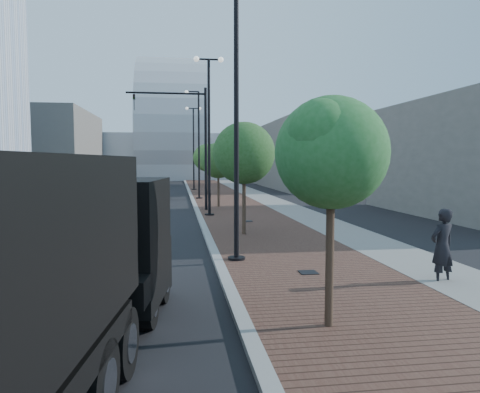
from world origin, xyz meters
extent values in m
cube|color=#4C2D23|center=(3.50, 40.00, 0.06)|extent=(7.00, 140.00, 0.12)
cube|color=slate|center=(6.20, 40.00, 0.07)|extent=(2.40, 140.00, 0.13)
cube|color=gray|center=(0.00, 40.00, 0.07)|extent=(0.30, 140.00, 0.14)
cube|color=slate|center=(-13.00, 40.00, 0.06)|extent=(4.00, 140.00, 0.12)
cube|color=black|center=(-2.81, 5.37, 1.65)|extent=(2.73, 2.82, 2.53)
cube|color=black|center=(-2.62, 6.86, 0.83)|extent=(2.38, 0.78, 1.26)
cube|color=black|center=(-3.01, 3.89, 1.02)|extent=(2.51, 1.08, 0.49)
cube|color=black|center=(-3.13, 2.93, 2.38)|extent=(2.43, 0.43, 1.94)
cylinder|color=black|center=(-3.90, 4.91, 0.53)|extent=(0.43, 1.10, 1.07)
cylinder|color=silver|center=(-3.90, 4.91, 0.53)|extent=(0.40, 0.62, 0.58)
cylinder|color=black|center=(-1.88, 4.65, 0.53)|extent=(0.43, 1.10, 1.07)
cylinder|color=silver|center=(-1.88, 4.65, 0.53)|extent=(0.40, 0.62, 0.58)
cylinder|color=black|center=(-3.70, 6.50, 0.53)|extent=(0.43, 1.10, 1.07)
cylinder|color=silver|center=(-3.70, 6.50, 0.53)|extent=(0.40, 0.62, 0.58)
cylinder|color=black|center=(-1.67, 6.23, 0.53)|extent=(0.43, 1.10, 1.07)
cylinder|color=silver|center=(-1.67, 6.23, 0.53)|extent=(0.40, 0.62, 0.58)
cylinder|color=black|center=(-2.29, 1.47, 0.53)|extent=(0.43, 1.10, 1.07)
cylinder|color=silver|center=(-2.29, 1.47, 0.53)|extent=(0.40, 0.62, 0.58)
cylinder|color=black|center=(-2.13, 2.66, 0.53)|extent=(0.43, 1.10, 1.07)
cylinder|color=silver|center=(-2.13, 2.66, 0.53)|extent=(0.40, 0.62, 0.58)
imported|color=silver|center=(-4.56, 9.11, 0.78)|extent=(3.00, 5.04, 1.57)
imported|color=black|center=(-7.05, 34.74, 0.70)|extent=(3.02, 5.34, 1.41)
imported|color=black|center=(-3.58, 34.89, 0.76)|extent=(2.16, 5.24, 1.52)
imported|color=black|center=(5.67, 6.72, 1.02)|extent=(0.86, 0.69, 2.05)
cylinder|color=black|center=(0.60, 10.00, 0.10)|extent=(0.56, 0.56, 0.20)
cylinder|color=black|center=(0.60, 10.00, 4.62)|extent=(0.16, 0.16, 9.00)
cylinder|color=black|center=(0.60, 22.00, 0.10)|extent=(0.56, 0.56, 0.20)
cylinder|color=black|center=(0.60, 22.00, 4.62)|extent=(0.16, 0.16, 9.00)
cylinder|color=black|center=(0.60, 22.00, 9.12)|extent=(1.40, 0.10, 0.10)
sphere|color=silver|center=(-0.10, 22.00, 9.12)|extent=(0.32, 0.32, 0.32)
sphere|color=silver|center=(1.30, 22.00, 9.12)|extent=(0.32, 0.32, 0.32)
cylinder|color=black|center=(0.60, 34.00, 0.10)|extent=(0.56, 0.56, 0.20)
cylinder|color=black|center=(0.60, 34.00, 4.62)|extent=(0.16, 0.16, 9.00)
cylinder|color=black|center=(0.10, 34.00, 9.12)|extent=(1.00, 0.10, 0.10)
sphere|color=silver|center=(-0.40, 34.00, 9.05)|extent=(0.32, 0.32, 0.32)
cylinder|color=black|center=(0.60, 46.00, 0.10)|extent=(0.56, 0.56, 0.20)
cylinder|color=black|center=(0.60, 46.00, 4.62)|extent=(0.16, 0.16, 9.00)
cylinder|color=black|center=(0.60, 46.00, 9.12)|extent=(1.40, 0.10, 0.10)
sphere|color=silver|center=(-0.10, 46.00, 9.12)|extent=(0.32, 0.32, 0.32)
sphere|color=silver|center=(1.30, 46.00, 9.12)|extent=(0.32, 0.32, 0.32)
cylinder|color=black|center=(0.60, 25.00, 4.00)|extent=(0.18, 0.18, 8.00)
cylinder|color=black|center=(-1.90, 25.00, 7.60)|extent=(5.00, 0.12, 0.12)
imported|color=black|center=(-3.90, 25.00, 7.00)|extent=(0.16, 0.20, 1.00)
cylinder|color=#382619|center=(1.60, 4.00, 1.61)|extent=(0.16, 0.16, 3.22)
sphere|color=#205F26|center=(1.60, 4.00, 3.45)|extent=(2.13, 2.13, 2.13)
sphere|color=#205F26|center=(2.00, 4.30, 3.22)|extent=(1.49, 1.49, 1.49)
sphere|color=#205F26|center=(1.30, 3.70, 3.77)|extent=(1.28, 1.28, 1.28)
cylinder|color=#382619|center=(1.60, 15.00, 1.70)|extent=(0.16, 0.16, 3.40)
sphere|color=#1F4C1A|center=(1.60, 15.00, 3.64)|extent=(2.68, 2.68, 2.68)
sphere|color=#1F4C1A|center=(2.00, 15.30, 3.40)|extent=(1.88, 1.88, 1.88)
sphere|color=#1F4C1A|center=(1.30, 14.70, 3.98)|extent=(1.61, 1.61, 1.61)
cylinder|color=#382619|center=(1.60, 27.00, 1.56)|extent=(0.16, 0.16, 3.12)
sphere|color=#27541C|center=(1.60, 27.00, 3.34)|extent=(2.50, 2.50, 2.50)
sphere|color=#27541C|center=(2.00, 27.30, 3.12)|extent=(1.75, 1.75, 1.75)
sphere|color=#27541C|center=(1.30, 26.70, 3.66)|extent=(1.50, 1.50, 1.50)
cylinder|color=#382619|center=(1.60, 39.00, 1.70)|extent=(0.16, 0.16, 3.39)
sphere|color=#336622|center=(1.60, 39.00, 3.63)|extent=(2.64, 2.64, 2.64)
sphere|color=#336622|center=(2.00, 39.30, 3.39)|extent=(1.85, 1.85, 1.85)
sphere|color=#336622|center=(1.30, 38.70, 3.97)|extent=(1.58, 1.58, 1.58)
cube|color=#A9ADB3|center=(-2.00, 85.00, 4.00)|extent=(50.00, 28.00, 8.00)
cube|color=#65615B|center=(-20.00, 60.00, 5.00)|extent=(14.00, 20.00, 10.00)
cube|color=slate|center=(16.00, 50.00, 4.00)|extent=(12.00, 22.00, 8.00)
cube|color=black|center=(2.40, 8.00, 0.13)|extent=(0.50, 0.50, 0.02)
cube|color=black|center=(2.40, 19.00, 0.13)|extent=(0.50, 0.50, 0.02)
camera|label=1|loc=(-1.28, -4.07, 3.29)|focal=33.35mm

